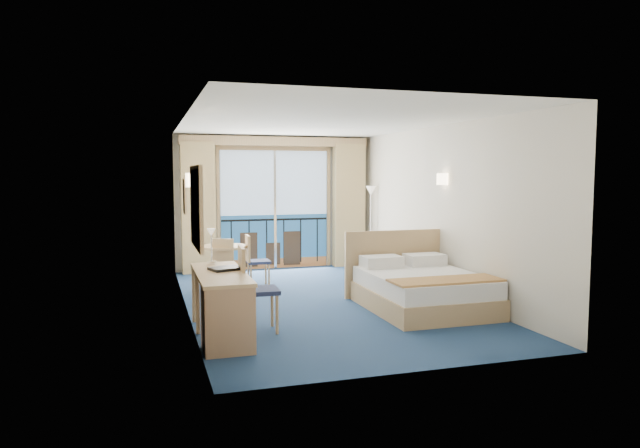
{
  "coord_description": "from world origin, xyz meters",
  "views": [
    {
      "loc": [
        -2.54,
        -8.15,
        1.93
      ],
      "look_at": [
        0.03,
        0.2,
        1.16
      ],
      "focal_mm": 32.0,
      "sensor_mm": 36.0,
      "label": 1
    }
  ],
  "objects_px": {
    "armchair": "(383,258)",
    "floor_lamp": "(371,206)",
    "desk_chair": "(252,284)",
    "round_table": "(224,256)",
    "nightstand": "(415,273)",
    "desk": "(226,310)",
    "table_chair_a": "(254,258)",
    "bed": "(421,288)",
    "table_chair_b": "(221,262)"
  },
  "relations": [
    {
      "from": "armchair",
      "to": "floor_lamp",
      "type": "distance_m",
      "value": 1.47
    },
    {
      "from": "desk_chair",
      "to": "round_table",
      "type": "xyz_separation_m",
      "value": [
        0.04,
        2.88,
        -0.05
      ]
    },
    {
      "from": "nightstand",
      "to": "desk",
      "type": "xyz_separation_m",
      "value": [
        -3.48,
        -2.34,
        0.16
      ]
    },
    {
      "from": "nightstand",
      "to": "armchair",
      "type": "bearing_deg",
      "value": 96.88
    },
    {
      "from": "round_table",
      "to": "table_chair_a",
      "type": "relative_size",
      "value": 0.9
    },
    {
      "from": "floor_lamp",
      "to": "desk_chair",
      "type": "xyz_separation_m",
      "value": [
        -3.18,
        -3.99,
        -0.69
      ]
    },
    {
      "from": "desk",
      "to": "round_table",
      "type": "distance_m",
      "value": 3.45
    },
    {
      "from": "bed",
      "to": "nightstand",
      "type": "xyz_separation_m",
      "value": [
        0.56,
        1.31,
        -0.02
      ]
    },
    {
      "from": "round_table",
      "to": "table_chair_b",
      "type": "height_order",
      "value": "table_chair_b"
    },
    {
      "from": "bed",
      "to": "table_chair_b",
      "type": "xyz_separation_m",
      "value": [
        -2.6,
        2.0,
        0.2
      ]
    },
    {
      "from": "nightstand",
      "to": "armchair",
      "type": "relative_size",
      "value": 0.62
    },
    {
      "from": "armchair",
      "to": "table_chair_b",
      "type": "relative_size",
      "value": 0.99
    },
    {
      "from": "bed",
      "to": "table_chair_a",
      "type": "bearing_deg",
      "value": 130.85
    },
    {
      "from": "bed",
      "to": "table_chair_b",
      "type": "distance_m",
      "value": 3.29
    },
    {
      "from": "bed",
      "to": "floor_lamp",
      "type": "distance_m",
      "value": 3.7
    },
    {
      "from": "armchair",
      "to": "round_table",
      "type": "relative_size",
      "value": 1.08
    },
    {
      "from": "desk",
      "to": "round_table",
      "type": "bearing_deg",
      "value": 82.89
    },
    {
      "from": "round_table",
      "to": "table_chair_b",
      "type": "xyz_separation_m",
      "value": [
        -0.1,
        -0.39,
        -0.05
      ]
    },
    {
      "from": "bed",
      "to": "desk_chair",
      "type": "height_order",
      "value": "desk_chair"
    },
    {
      "from": "table_chair_b",
      "to": "armchair",
      "type": "bearing_deg",
      "value": 32.39
    },
    {
      "from": "desk_chair",
      "to": "table_chair_b",
      "type": "bearing_deg",
      "value": 4.35
    },
    {
      "from": "armchair",
      "to": "bed",
      "type": "bearing_deg",
      "value": 70.2
    },
    {
      "from": "bed",
      "to": "floor_lamp",
      "type": "xyz_separation_m",
      "value": [
        0.64,
        3.5,
        0.99
      ]
    },
    {
      "from": "desk",
      "to": "desk_chair",
      "type": "bearing_deg",
      "value": 54.22
    },
    {
      "from": "table_chair_a",
      "to": "round_table",
      "type": "bearing_deg",
      "value": 82.13
    },
    {
      "from": "table_chair_b",
      "to": "round_table",
      "type": "bearing_deg",
      "value": 101.8
    },
    {
      "from": "round_table",
      "to": "table_chair_a",
      "type": "distance_m",
      "value": 0.51
    },
    {
      "from": "bed",
      "to": "table_chair_a",
      "type": "relative_size",
      "value": 2.22
    },
    {
      "from": "bed",
      "to": "table_chair_a",
      "type": "xyz_separation_m",
      "value": [
        -2.0,
        2.31,
        0.21
      ]
    },
    {
      "from": "bed",
      "to": "desk_chair",
      "type": "distance_m",
      "value": 2.6
    },
    {
      "from": "desk",
      "to": "table_chair_a",
      "type": "xyz_separation_m",
      "value": [
        0.93,
        3.34,
        0.07
      ]
    },
    {
      "from": "bed",
      "to": "round_table",
      "type": "height_order",
      "value": "bed"
    },
    {
      "from": "table_chair_a",
      "to": "table_chair_b",
      "type": "xyz_separation_m",
      "value": [
        -0.6,
        -0.3,
        -0.01
      ]
    },
    {
      "from": "bed",
      "to": "armchair",
      "type": "relative_size",
      "value": 2.3
    },
    {
      "from": "desk",
      "to": "desk_chair",
      "type": "relative_size",
      "value": 1.57
    },
    {
      "from": "bed",
      "to": "desk",
      "type": "distance_m",
      "value": 3.1
    },
    {
      "from": "armchair",
      "to": "round_table",
      "type": "bearing_deg",
      "value": -10.23
    },
    {
      "from": "desk_chair",
      "to": "table_chair_a",
      "type": "relative_size",
      "value": 1.18
    },
    {
      "from": "floor_lamp",
      "to": "table_chair_a",
      "type": "xyz_separation_m",
      "value": [
        -2.64,
        -1.2,
        -0.78
      ]
    },
    {
      "from": "nightstand",
      "to": "table_chair_a",
      "type": "xyz_separation_m",
      "value": [
        -2.55,
        1.0,
        0.23
      ]
    },
    {
      "from": "table_chair_b",
      "to": "desk_chair",
      "type": "bearing_deg",
      "value": -62.7
    },
    {
      "from": "armchair",
      "to": "desk",
      "type": "height_order",
      "value": "armchair"
    },
    {
      "from": "desk",
      "to": "desk_chair",
      "type": "xyz_separation_m",
      "value": [
        0.39,
        0.54,
        0.17
      ]
    },
    {
      "from": "floor_lamp",
      "to": "desk",
      "type": "xyz_separation_m",
      "value": [
        -3.57,
        -4.53,
        -0.85
      ]
    },
    {
      "from": "armchair",
      "to": "table_chair_b",
      "type": "distance_m",
      "value": 3.05
    },
    {
      "from": "nightstand",
      "to": "round_table",
      "type": "relative_size",
      "value": 0.67
    },
    {
      "from": "nightstand",
      "to": "floor_lamp",
      "type": "xyz_separation_m",
      "value": [
        0.09,
        2.19,
        1.01
      ]
    },
    {
      "from": "floor_lamp",
      "to": "desk_chair",
      "type": "bearing_deg",
      "value": -128.54
    },
    {
      "from": "nightstand",
      "to": "table_chair_a",
      "type": "distance_m",
      "value": 2.75
    },
    {
      "from": "desk_chair",
      "to": "armchair",
      "type": "bearing_deg",
      "value": -43.35
    }
  ]
}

